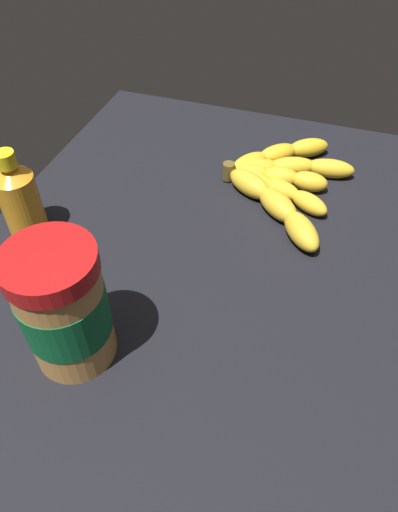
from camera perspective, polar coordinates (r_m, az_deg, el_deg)
The scene contains 4 objects.
ground_plane at distance 63.69cm, azimuth -2.55°, elevation -4.93°, with size 97.17×62.92×4.47cm, color black.
banana_bunch at distance 77.50cm, azimuth 10.12°, elevation 9.28°, with size 30.16×21.14×3.73cm.
peanut_butter_jar at distance 51.46cm, azimuth -16.43°, elevation -6.24°, with size 9.75×9.75×16.09cm.
honey_bottle at distance 70.63cm, azimuth -21.42°, elevation 6.73°, with size 5.71×5.71×13.48cm.
Camera 1 is at (37.13, 15.27, 47.20)cm, focal length 32.22 mm.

